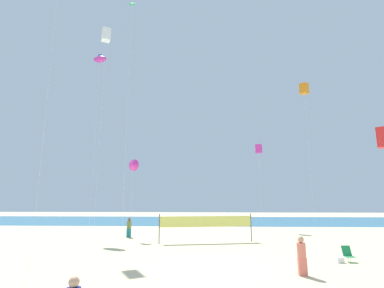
# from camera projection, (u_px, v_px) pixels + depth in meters

# --- Properties ---
(ground_plane) EXTENTS (120.00, 120.00, 0.00)m
(ground_plane) POSITION_uv_depth(u_px,v_px,m) (208.00, 268.00, 15.43)
(ground_plane) COLOR beige
(ocean_band) EXTENTS (120.00, 20.00, 0.01)m
(ocean_band) POSITION_uv_depth(u_px,v_px,m) (206.00, 221.00, 47.44)
(ocean_band) COLOR teal
(ocean_band) RESTS_ON ground
(beachgoer_coral_shirt) EXTENTS (0.42, 0.42, 1.85)m
(beachgoer_coral_shirt) POSITION_uv_depth(u_px,v_px,m) (302.00, 254.00, 14.02)
(beachgoer_coral_shirt) COLOR #EA7260
(beachgoer_coral_shirt) RESTS_ON ground
(beachgoer_olive_shirt) EXTENTS (0.43, 0.43, 1.86)m
(beachgoer_olive_shirt) POSITION_uv_depth(u_px,v_px,m) (129.00, 227.00, 27.53)
(beachgoer_olive_shirt) COLOR #19727A
(beachgoer_olive_shirt) RESTS_ON ground
(folding_beach_chair) EXTENTS (0.52, 0.65, 0.89)m
(folding_beach_chair) POSITION_uv_depth(u_px,v_px,m) (348.00, 253.00, 16.99)
(folding_beach_chair) COLOR #1E8C4C
(folding_beach_chair) RESTS_ON ground
(volleyball_net) EXTENTS (7.97, 1.52, 2.40)m
(volleyball_net) POSITION_uv_depth(u_px,v_px,m) (206.00, 223.00, 24.52)
(volleyball_net) COLOR #4C4C51
(volleyball_net) RESTS_ON ground
(beach_handbag) EXTENTS (0.38, 0.19, 0.30)m
(beach_handbag) POSITION_uv_depth(u_px,v_px,m) (341.00, 260.00, 16.59)
(beach_handbag) COLOR white
(beach_handbag) RESTS_ON ground
(kite_magenta_delta) EXTENTS (1.23, 0.76, 7.55)m
(kite_magenta_delta) POSITION_uv_depth(u_px,v_px,m) (133.00, 165.00, 28.41)
(kite_magenta_delta) COLOR silver
(kite_magenta_delta) RESTS_ON ground
(kite_magenta_inflatable) EXTENTS (2.68, 2.16, 22.36)m
(kite_magenta_inflatable) POSITION_uv_depth(u_px,v_px,m) (100.00, 59.00, 37.38)
(kite_magenta_inflatable) COLOR silver
(kite_magenta_inflatable) RESTS_ON ground
(kite_magenta_box) EXTENTS (0.94, 0.94, 10.48)m
(kite_magenta_box) POSITION_uv_depth(u_px,v_px,m) (259.00, 149.00, 36.42)
(kite_magenta_box) COLOR silver
(kite_magenta_box) RESTS_ON ground
(kite_white_box) EXTENTS (1.13, 1.13, 21.18)m
(kite_white_box) POSITION_uv_depth(u_px,v_px,m) (106.00, 35.00, 29.78)
(kite_white_box) COLOR silver
(kite_white_box) RESTS_ON ground
(kite_green_diamond) EXTENTS (0.60, 0.60, 18.38)m
(kite_green_diamond) POSITION_uv_depth(u_px,v_px,m) (132.00, 11.00, 21.39)
(kite_green_diamond) COLOR silver
(kite_green_diamond) RESTS_ON ground
(kite_orange_box) EXTENTS (1.17, 1.17, 18.00)m
(kite_orange_box) POSITION_uv_depth(u_px,v_px,m) (304.00, 89.00, 35.98)
(kite_orange_box) COLOR silver
(kite_orange_box) RESTS_ON ground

